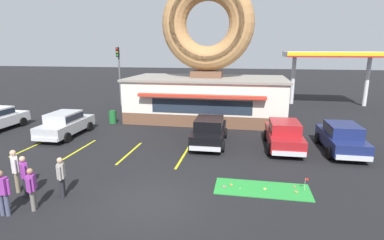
# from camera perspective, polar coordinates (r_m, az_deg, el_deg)

# --- Properties ---
(ground_plane) EXTENTS (160.00, 160.00, 0.00)m
(ground_plane) POSITION_cam_1_polar(r_m,az_deg,el_deg) (11.65, -8.13, -15.18)
(ground_plane) COLOR black
(donut_shop_building) EXTENTS (12.30, 6.75, 10.96)m
(donut_shop_building) POSITION_cam_1_polar(r_m,az_deg,el_deg) (23.89, 2.85, 9.01)
(donut_shop_building) COLOR brown
(donut_shop_building) RESTS_ON ground
(putting_mat) EXTENTS (3.80, 1.50, 0.03)m
(putting_mat) POSITION_cam_1_polar(r_m,az_deg,el_deg) (12.76, 13.20, -12.69)
(putting_mat) COLOR green
(putting_mat) RESTS_ON ground
(mini_donut_near_left) EXTENTS (0.13, 0.13, 0.04)m
(mini_donut_near_left) POSITION_cam_1_polar(r_m,az_deg,el_deg) (12.83, 19.23, -12.79)
(mini_donut_near_left) COLOR #D17F47
(mini_donut_near_left) RESTS_ON putting_mat
(mini_donut_near_right) EXTENTS (0.13, 0.13, 0.04)m
(mini_donut_near_right) POSITION_cam_1_polar(r_m,az_deg,el_deg) (12.64, 6.17, -12.49)
(mini_donut_near_right) COLOR #D8667F
(mini_donut_near_right) RESTS_ON putting_mat
(mini_donut_mid_left) EXTENTS (0.13, 0.13, 0.04)m
(mini_donut_mid_left) POSITION_cam_1_polar(r_m,az_deg,el_deg) (13.25, 18.94, -11.91)
(mini_donut_mid_left) COLOR #A5724C
(mini_donut_mid_left) RESTS_ON putting_mat
(mini_donut_mid_centre) EXTENTS (0.13, 0.13, 0.04)m
(mini_donut_mid_centre) POSITION_cam_1_polar(r_m,az_deg,el_deg) (12.82, 7.47, -12.14)
(mini_donut_mid_centre) COLOR #D17F47
(mini_donut_mid_centre) RESTS_ON putting_mat
(mini_donut_mid_right) EXTENTS (0.13, 0.13, 0.04)m
(mini_donut_mid_right) POSITION_cam_1_polar(r_m,az_deg,el_deg) (12.73, 13.72, -12.62)
(mini_donut_mid_right) COLOR #E5C666
(mini_donut_mid_right) RESTS_ON putting_mat
(golf_ball) EXTENTS (0.04, 0.04, 0.04)m
(golf_ball) POSITION_cam_1_polar(r_m,az_deg,el_deg) (12.56, 9.13, -12.74)
(golf_ball) COLOR white
(golf_ball) RESTS_ON putting_mat
(putting_flag_pin) EXTENTS (0.13, 0.01, 0.55)m
(putting_flag_pin) POSITION_cam_1_polar(r_m,az_deg,el_deg) (12.91, 20.90, -10.86)
(putting_flag_pin) COLOR silver
(putting_flag_pin) RESTS_ON putting_mat
(car_silver) EXTENTS (2.01, 4.57, 1.60)m
(car_silver) POSITION_cam_1_polar(r_m,az_deg,el_deg) (21.06, -22.99, -0.54)
(car_silver) COLOR #B2B5BA
(car_silver) RESTS_ON ground
(car_navy) EXTENTS (1.99, 4.57, 1.60)m
(car_navy) POSITION_cam_1_polar(r_m,az_deg,el_deg) (18.36, 26.60, -2.83)
(car_navy) COLOR navy
(car_navy) RESTS_ON ground
(car_black) EXTENTS (2.05, 4.59, 1.60)m
(car_black) POSITION_cam_1_polar(r_m,az_deg,el_deg) (17.79, 3.30, -1.89)
(car_black) COLOR black
(car_black) RESTS_ON ground
(car_red) EXTENTS (2.04, 4.59, 1.60)m
(car_red) POSITION_cam_1_polar(r_m,az_deg,el_deg) (17.80, 17.09, -2.46)
(car_red) COLOR maroon
(car_red) RESTS_ON ground
(pedestrian_blue_sweater_man) EXTENTS (0.37, 0.56, 1.55)m
(pedestrian_blue_sweater_man) POSITION_cam_1_polar(r_m,az_deg,el_deg) (12.07, -28.19, -11.21)
(pedestrian_blue_sweater_man) COLOR slate
(pedestrian_blue_sweater_man) RESTS_ON ground
(pedestrian_hooded_kid) EXTENTS (0.37, 0.56, 1.59)m
(pedestrian_hooded_kid) POSITION_cam_1_polar(r_m,az_deg,el_deg) (12.58, -23.64, -9.61)
(pedestrian_hooded_kid) COLOR #232328
(pedestrian_hooded_kid) RESTS_ON ground
(pedestrian_leather_jacket_man) EXTENTS (0.59, 0.27, 1.64)m
(pedestrian_leather_jacket_man) POSITION_cam_1_polar(r_m,az_deg,el_deg) (12.12, -32.44, -11.35)
(pedestrian_leather_jacket_man) COLOR #474C66
(pedestrian_leather_jacket_man) RESTS_ON ground
(pedestrian_clipboard_woman) EXTENTS (0.44, 0.46, 1.74)m
(pedestrian_clipboard_woman) POSITION_cam_1_polar(r_m,az_deg,el_deg) (13.78, -30.64, -7.98)
(pedestrian_clipboard_woman) COLOR #7F7056
(pedestrian_clipboard_woman) RESTS_ON ground
(pedestrian_beanie_man) EXTENTS (0.45, 0.45, 1.65)m
(pedestrian_beanie_man) POSITION_cam_1_polar(r_m,az_deg,el_deg) (13.15, -29.31, -9.06)
(pedestrian_beanie_man) COLOR #232328
(pedestrian_beanie_man) RESTS_ON ground
(trash_bin) EXTENTS (0.57, 0.57, 0.97)m
(trash_bin) POSITION_cam_1_polar(r_m,az_deg,el_deg) (23.67, -14.88, 0.60)
(trash_bin) COLOR #1E662D
(trash_bin) RESTS_ON ground
(traffic_light_pole) EXTENTS (0.28, 0.47, 5.80)m
(traffic_light_pole) POSITION_cam_1_polar(r_m,az_deg,el_deg) (30.93, -13.74, 9.58)
(traffic_light_pole) COLOR #595B60
(traffic_light_pole) RESTS_ON ground
(gas_station_canopy) EXTENTS (9.00, 4.46, 5.30)m
(gas_station_canopy) POSITION_cam_1_polar(r_m,az_deg,el_deg) (33.15, 25.09, 10.95)
(gas_station_canopy) COLOR silver
(gas_station_canopy) RESTS_ON ground
(parking_stripe_far_left) EXTENTS (0.12, 3.60, 0.01)m
(parking_stripe_far_left) POSITION_cam_1_polar(r_m,az_deg,el_deg) (19.85, -28.10, -4.47)
(parking_stripe_far_left) COLOR yellow
(parking_stripe_far_left) RESTS_ON ground
(parking_stripe_left) EXTENTS (0.12, 3.60, 0.01)m
(parking_stripe_left) POSITION_cam_1_polar(r_m,az_deg,el_deg) (18.17, -20.62, -5.28)
(parking_stripe_left) COLOR yellow
(parking_stripe_left) RESTS_ON ground
(parking_stripe_mid_left) EXTENTS (0.12, 3.60, 0.01)m
(parking_stripe_mid_left) POSITION_cam_1_polar(r_m,az_deg,el_deg) (16.85, -11.78, -6.12)
(parking_stripe_mid_left) COLOR yellow
(parking_stripe_mid_left) RESTS_ON ground
(parking_stripe_centre) EXTENTS (0.12, 3.60, 0.01)m
(parking_stripe_centre) POSITION_cam_1_polar(r_m,az_deg,el_deg) (16.00, -1.69, -6.90)
(parking_stripe_centre) COLOR yellow
(parking_stripe_centre) RESTS_ON ground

